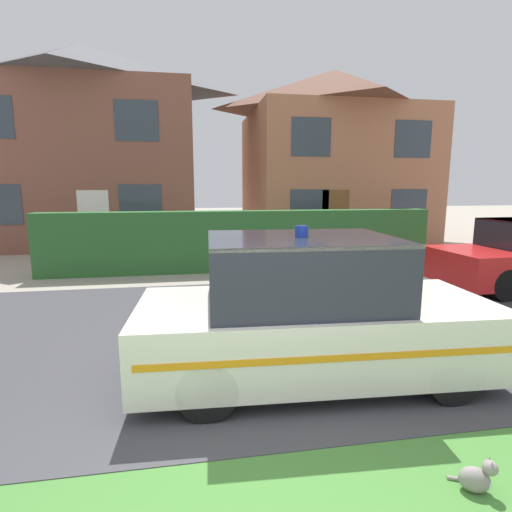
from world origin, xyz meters
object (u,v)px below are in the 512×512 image
object	(u,v)px
cat	(478,478)
house_right	(332,155)
police_car	(311,313)
house_left	(88,145)

from	to	relation	value
cat	house_right	world-z (taller)	house_right
police_car	house_left	bearing A→B (deg)	114.87
house_right	house_left	bearing A→B (deg)	178.46
police_car	house_right	world-z (taller)	house_right
police_car	cat	size ratio (longest dim) A/B	14.70
house_right	police_car	bearing A→B (deg)	-110.99
cat	house_left	bearing A→B (deg)	136.44
police_car	house_right	bearing A→B (deg)	71.84
police_car	house_right	xyz separation A→B (m)	(4.76, 12.41, 2.76)
house_left	house_right	bearing A→B (deg)	-1.54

